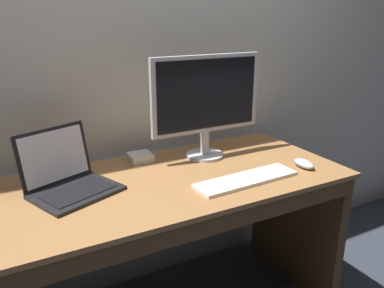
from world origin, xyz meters
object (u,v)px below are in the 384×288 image
Objects in this scene: laptop_black at (69,179)px; wired_keyboard at (247,179)px; external_monitor at (206,102)px; external_drive_box at (140,157)px; computer_mouse at (304,164)px.

wired_keyboard is (0.69, -0.26, -0.04)m from laptop_black.
laptop_black is 0.74m from wired_keyboard.
laptop_black is 0.84× the size of wired_keyboard.
external_monitor reaches higher than external_drive_box.
external_drive_box is (-0.31, 0.44, 0.01)m from wired_keyboard.
computer_mouse is at bearing 0.16° from wired_keyboard.
laptop_black reaches higher than computer_mouse.
external_drive_box is at bearing 146.04° from computer_mouse.
external_monitor is 0.43m from wired_keyboard.
computer_mouse reaches higher than wired_keyboard.
external_monitor is 0.54m from computer_mouse.
wired_keyboard is at bearing -179.19° from computer_mouse.
external_monitor is 4.91× the size of computer_mouse.
external_drive_box is (0.37, 0.18, -0.03)m from laptop_black.
external_monitor is at bearing -19.11° from external_drive_box.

